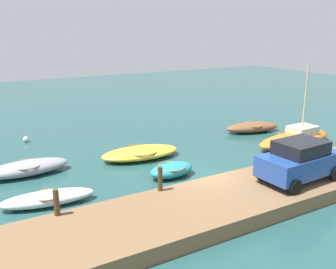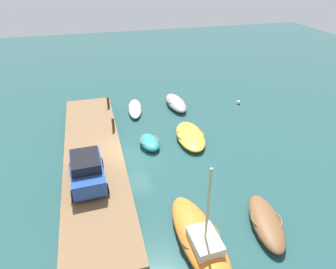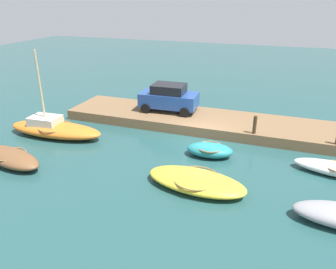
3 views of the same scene
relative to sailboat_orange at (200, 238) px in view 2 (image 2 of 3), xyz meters
name	(u,v)px [view 2 (image 2 of 3)]	position (x,y,z in m)	size (l,w,h in m)	color
ground_plane	(132,156)	(-8.55, -2.05, -0.48)	(84.00, 84.00, 0.00)	#234C4C
dock_platform	(94,158)	(-8.55, -4.67, -0.17)	(19.09, 3.93, 0.63)	brown
sailboat_orange	(200,238)	(0.00, 0.00, 0.00)	(6.14, 2.25, 5.13)	orange
motorboat_yellow	(190,136)	(-9.65, 2.73, -0.15)	(4.73, 2.52, 0.64)	gold
rowboat_grey	(176,103)	(-15.76, 3.33, -0.10)	(4.22, 1.65, 0.74)	#939399
rowboat_brown	(266,222)	(-0.22, 3.77, -0.12)	(4.28, 2.37, 0.71)	brown
dinghy_teal	(150,142)	(-9.50, -0.53, -0.12)	(2.55, 1.59, 0.70)	teal
rowboat_white	(135,109)	(-15.65, -0.63, -0.18)	(4.04, 1.71, 0.60)	white
mooring_post_west	(108,102)	(-15.79, -2.95, 0.66)	(0.22, 0.22, 1.01)	#47331E
mooring_post_mid_west	(113,125)	(-11.48, -2.95, 0.68)	(0.20, 0.20, 1.05)	#47331E
parked_car	(87,170)	(-5.56, -5.06, 1.09)	(3.90, 2.21, 1.83)	#234793
marker_buoy	(239,102)	(-14.75, 9.36, -0.30)	(0.37, 0.37, 0.37)	silver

